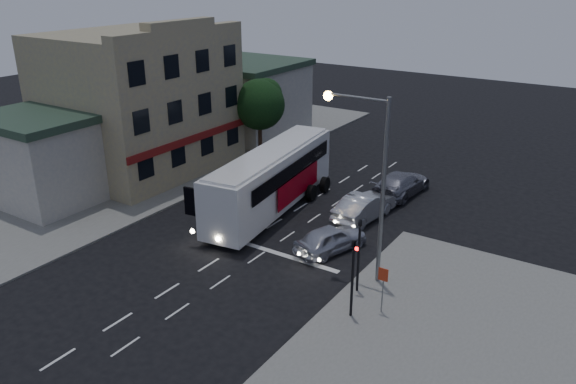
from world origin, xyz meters
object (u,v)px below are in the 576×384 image
Objects in this scene: tour_bus at (271,178)px; car_sedan_a at (364,207)px; car_suv at (331,239)px; car_sedan_b at (401,184)px; streetlight at (371,169)px; traffic_signal_side at (353,269)px; traffic_signal_main at (359,247)px; regulatory_sign at (383,283)px; street_tree at (260,102)px.

car_sedan_a is (5.54, 1.86, -1.30)m from tour_bus.
tour_bus is at bearing -8.18° from car_suv.
car_sedan_b is 0.61× the size of streetlight.
streetlight reaches higher than traffic_signal_side.
traffic_signal_main is at bearing -40.99° from tour_bus.
regulatory_sign is at bearing -30.84° from traffic_signal_main.
street_tree is at bearing -21.90° from car_sedan_a.
regulatory_sign is (10.66, -6.95, -0.52)m from tour_bus.
traffic_signal_main is at bearing -79.80° from streetlight.
tour_bus is 12.74m from regulatory_sign.
traffic_signal_side is at bearing 118.49° from car_sedan_a.
traffic_signal_main is 0.66× the size of street_tree.
traffic_signal_main is 2.10m from traffic_signal_side.
car_sedan_b is 1.34× the size of traffic_signal_main.
street_tree reaches higher than car_suv.
regulatory_sign is 5.18m from streetlight.
car_suv is at bearing -41.45° from street_tree.
traffic_signal_side reaches higher than car_sedan_a.
car_sedan_b is 0.89× the size of street_tree.
traffic_signal_main is at bearing 119.33° from car_sedan_a.
street_tree is at bearing -23.19° from car_suv.
car_sedan_a is 14.44m from street_tree.
street_tree is at bearing 135.50° from traffic_signal_side.
streetlight reaches higher than traffic_signal_main.
tour_bus is at bearing 146.89° from regulatory_sign.
traffic_signal_side is (3.79, -14.69, 1.62)m from car_sedan_b.
street_tree is (-15.55, 12.82, -1.23)m from streetlight.
tour_bus is 3.17× the size of traffic_signal_main.
traffic_signal_main is 1.86× the size of regulatory_sign.
traffic_signal_main is (8.96, -5.94, 0.31)m from tour_bus.
tour_bus is 2.36× the size of car_sedan_b.
car_suv is (5.86, -2.92, -1.38)m from tour_bus.
car_sedan_b is 14.56m from regulatory_sign.
car_suv is 1.05× the size of traffic_signal_main.
traffic_signal_side is at bearing -70.51° from traffic_signal_main.
regulatory_sign is (5.12, -8.81, 0.78)m from car_sedan_a.
car_sedan_b is 15.26m from traffic_signal_side.
tour_bus is 5.98m from car_sedan_a.
tour_bus is 12.49m from traffic_signal_side.
car_suv is 9.69m from car_sedan_b.
regulatory_sign reaches higher than car_sedan_a.
tour_bus is 11.03m from street_tree.
traffic_signal_main reaches higher than tour_bus.
street_tree is (-12.38, 6.45, 3.68)m from car_sedan_a.
street_tree is at bearing -3.00° from car_sedan_b.
traffic_signal_side is 1.86× the size of regulatory_sign.
tour_bus is 9.07m from car_sedan_b.
car_sedan_a is at bearing 116.43° from streetlight.
streetlight is 1.45× the size of street_tree.
street_tree is (-12.71, 11.22, 3.76)m from car_suv.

